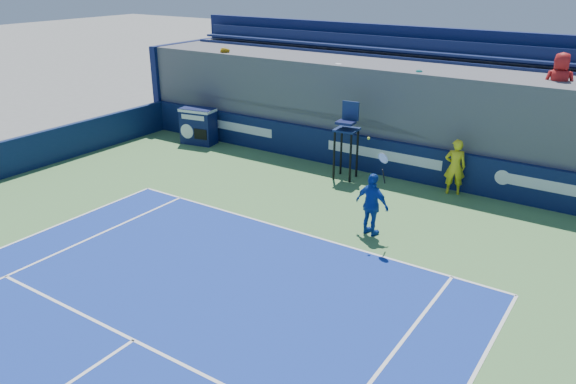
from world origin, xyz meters
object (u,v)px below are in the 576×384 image
Objects in this scene: match_clock at (198,125)px; tennis_player at (372,204)px; umpire_chair at (347,133)px; ball_person at (455,167)px.

tennis_player is at bearing -21.38° from match_clock.
tennis_player is (2.53, -3.32, -0.69)m from umpire_chair.
umpire_chair is at bearing -10.56° from ball_person.
tennis_player is at bearing 57.67° from ball_person.
ball_person is 0.66× the size of tennis_player.
tennis_player is (9.07, -3.55, 0.10)m from match_clock.
match_clock is at bearing 158.62° from tennis_player.
tennis_player is (-0.82, -3.91, -0.02)m from ball_person.
ball_person is at bearing 9.98° from umpire_chair.
umpire_chair is 4.23m from tennis_player.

